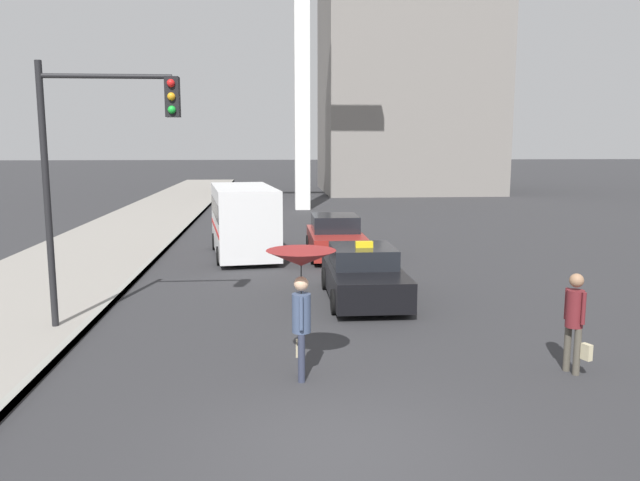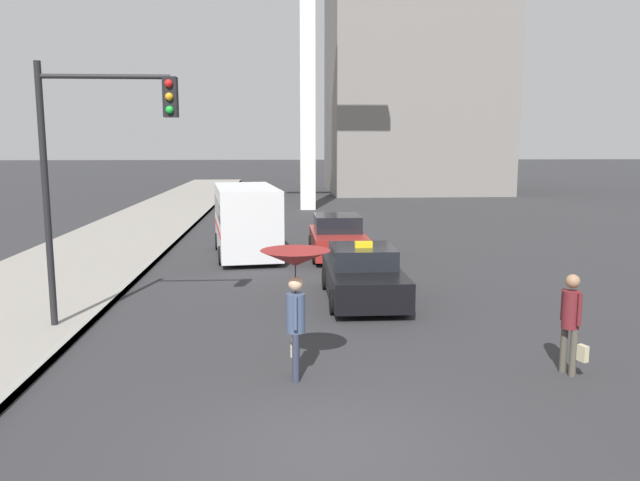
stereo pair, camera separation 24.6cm
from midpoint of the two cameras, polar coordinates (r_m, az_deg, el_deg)
The scene contains 9 objects.
ground_plane at distance 8.65m, azimuth 0.85°, elevation -18.39°, with size 300.00×300.00×0.00m, color #2D2D30.
taxi at distance 15.96m, azimuth 3.56°, elevation -3.20°, with size 1.91×4.13×1.52m.
sedan_red at distance 21.98m, azimuth 1.09°, elevation 0.23°, with size 1.91×4.08×1.47m.
ambulance_van at distance 22.21m, azimuth -7.31°, elevation 2.08°, with size 2.68×5.38×2.47m.
pedestrian_with_umbrella at distance 10.31m, azimuth -2.42°, elevation -3.03°, with size 1.16×1.16×2.23m.
pedestrian_man at distance 11.61m, azimuth 21.72°, elevation -6.46°, with size 0.40×0.56×1.77m.
traffic_light at distance 13.59m, azimuth -20.07°, elevation 7.83°, with size 2.81×0.38×5.59m.
building_tower_near at distance 54.28m, azimuth 7.79°, elevation 19.55°, with size 13.60×12.82×28.24m.
monument_cross at distance 38.64m, azimuth -1.88°, elevation 19.71°, with size 8.73×0.90×19.84m.
Camera 1 is at (-0.85, -7.65, 3.96)m, focal length 35.00 mm.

